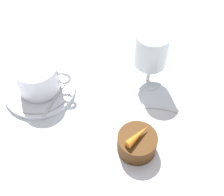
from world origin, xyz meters
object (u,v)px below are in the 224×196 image
at_px(wine_glass, 152,52).
at_px(dinner_plate, 154,168).
at_px(dessert_cake, 137,143).
at_px(coffee_cup, 38,77).

bearing_deg(wine_glass, dinner_plate, -86.48).
distance_m(wine_glass, dessert_cake, 0.18).
height_order(dinner_plate, coffee_cup, coffee_cup).
bearing_deg(coffee_cup, dinner_plate, -34.15).
distance_m(dinner_plate, dessert_cake, 0.05).
xyz_separation_m(dinner_plate, coffee_cup, (-0.24, 0.16, 0.04)).
xyz_separation_m(dinner_plate, wine_glass, (-0.01, 0.21, 0.08)).
distance_m(dinner_plate, coffee_cup, 0.29).
height_order(wine_glass, dessert_cake, wine_glass).
height_order(dinner_plate, wine_glass, wine_glass).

